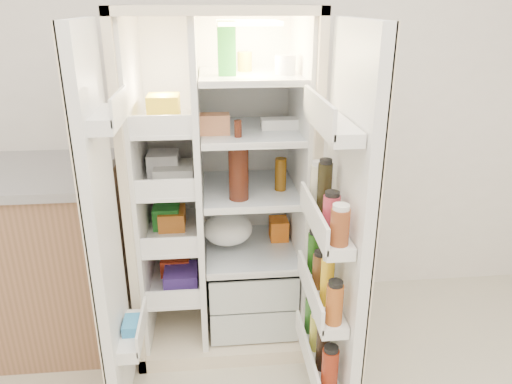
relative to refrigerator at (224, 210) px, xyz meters
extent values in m
cube|color=white|center=(0.13, 0.35, 0.61)|extent=(4.00, 0.02, 2.70)
cube|color=beige|center=(-0.02, 0.28, 0.16)|extent=(0.92, 0.04, 1.80)
cube|color=beige|center=(-0.46, -0.05, 0.16)|extent=(0.04, 0.70, 1.80)
cube|color=beige|center=(0.42, -0.05, 0.16)|extent=(0.04, 0.70, 1.80)
cube|color=beige|center=(-0.02, -0.05, 1.04)|extent=(0.92, 0.70, 0.04)
cube|color=beige|center=(-0.02, -0.05, -0.70)|extent=(0.92, 0.70, 0.08)
cube|color=white|center=(-0.02, 0.25, 0.18)|extent=(0.84, 0.02, 1.68)
cube|color=white|center=(-0.43, -0.05, 0.18)|extent=(0.02, 0.62, 1.68)
cube|color=white|center=(0.39, -0.05, 0.18)|extent=(0.02, 0.62, 1.68)
cube|color=white|center=(-0.13, -0.05, 0.18)|extent=(0.03, 0.62, 1.68)
cube|color=silver|center=(0.14, -0.07, -0.56)|extent=(0.47, 0.52, 0.19)
cube|color=silver|center=(0.14, -0.07, -0.36)|extent=(0.47, 0.52, 0.19)
cube|color=#FFD18C|center=(0.14, 0.00, 0.98)|extent=(0.30, 0.30, 0.02)
cube|color=white|center=(-0.28, -0.05, -0.39)|extent=(0.28, 0.58, 0.02)
cube|color=white|center=(-0.28, -0.05, -0.09)|extent=(0.28, 0.58, 0.02)
cube|color=white|center=(-0.28, -0.05, 0.21)|extent=(0.28, 0.58, 0.02)
cube|color=white|center=(-0.28, -0.05, 0.51)|extent=(0.28, 0.58, 0.02)
cube|color=white|center=(0.14, -0.05, -0.22)|extent=(0.49, 0.58, 0.01)
cube|color=white|center=(0.14, -0.05, 0.14)|extent=(0.49, 0.58, 0.01)
cube|color=white|center=(0.14, -0.05, 0.46)|extent=(0.49, 0.58, 0.02)
cube|color=white|center=(0.14, -0.05, 0.74)|extent=(0.49, 0.58, 0.02)
cube|color=red|center=(-0.28, -0.05, -0.33)|extent=(0.16, 0.20, 0.10)
cube|color=#278F2F|center=(-0.28, -0.05, -0.02)|extent=(0.14, 0.18, 0.12)
cube|color=silver|center=(-0.28, -0.05, 0.25)|extent=(0.20, 0.22, 0.07)
cube|color=yellow|center=(-0.28, -0.05, 0.59)|extent=(0.15, 0.16, 0.14)
cube|color=#513399|center=(-0.28, -0.05, -0.34)|extent=(0.18, 0.20, 0.09)
cube|color=orange|center=(-0.28, -0.05, -0.03)|extent=(0.14, 0.18, 0.10)
cube|color=silver|center=(-0.28, -0.05, 0.28)|extent=(0.16, 0.16, 0.12)
sphere|color=orange|center=(0.01, -0.15, -0.62)|extent=(0.07, 0.07, 0.07)
sphere|color=orange|center=(0.10, -0.11, -0.62)|extent=(0.07, 0.07, 0.07)
sphere|color=orange|center=(0.20, -0.15, -0.62)|extent=(0.07, 0.07, 0.07)
sphere|color=orange|center=(0.06, -0.01, -0.62)|extent=(0.07, 0.07, 0.07)
sphere|color=orange|center=(0.16, -0.03, -0.62)|extent=(0.07, 0.07, 0.07)
sphere|color=orange|center=(0.26, -0.07, -0.62)|extent=(0.07, 0.07, 0.07)
sphere|color=orange|center=(-0.02, -0.07, -0.62)|extent=(0.07, 0.07, 0.07)
ellipsoid|color=#346C24|center=(0.14, -0.05, -0.34)|extent=(0.26, 0.24, 0.11)
cylinder|color=#441A0E|center=(0.07, -0.20, 0.30)|extent=(0.10, 0.10, 0.31)
cylinder|color=brown|center=(0.30, -0.10, 0.23)|extent=(0.06, 0.06, 0.17)
cube|color=#217B24|center=(0.03, -0.11, 0.87)|extent=(0.08, 0.08, 0.25)
cylinder|color=silver|center=(0.31, -0.11, 0.79)|extent=(0.10, 0.10, 0.09)
cylinder|color=olive|center=(0.12, 0.04, 0.79)|extent=(0.07, 0.07, 0.09)
cube|color=white|center=(0.30, -0.05, 0.49)|extent=(0.21, 0.09, 0.05)
cube|color=#C0774D|center=(-0.05, -0.13, 0.51)|extent=(0.16, 0.09, 0.10)
ellipsoid|color=white|center=(0.02, -0.05, -0.13)|extent=(0.27, 0.25, 0.17)
cube|color=orange|center=(0.31, 0.05, -0.15)|extent=(0.10, 0.12, 0.12)
cube|color=white|center=(-0.52, -0.60, 0.16)|extent=(0.05, 0.40, 1.72)
cube|color=beige|center=(-0.54, -0.60, 0.16)|extent=(0.01, 0.40, 1.72)
cube|color=white|center=(-0.45, -0.60, -0.34)|extent=(0.09, 0.32, 0.06)
cube|color=white|center=(-0.45, -0.60, 0.66)|extent=(0.09, 0.32, 0.06)
cube|color=#338CCC|center=(-0.45, -0.60, -0.31)|extent=(0.07, 0.12, 0.10)
cube|color=white|center=(0.48, -0.69, 0.16)|extent=(0.05, 0.58, 1.72)
cube|color=beige|center=(0.51, -0.69, 0.16)|extent=(0.01, 0.58, 1.72)
cube|color=white|center=(0.40, -0.69, -0.48)|extent=(0.11, 0.50, 0.05)
cube|color=white|center=(0.40, -0.69, -0.14)|extent=(0.11, 0.50, 0.05)
cube|color=white|center=(0.40, -0.69, 0.21)|extent=(0.11, 0.50, 0.05)
cube|color=white|center=(0.40, -0.69, 0.64)|extent=(0.11, 0.50, 0.05)
cylinder|color=maroon|center=(0.40, -0.89, -0.36)|extent=(0.07, 0.07, 0.20)
cylinder|color=black|center=(0.40, -0.76, -0.35)|extent=(0.06, 0.06, 0.22)
cylinder|color=#D0CE45|center=(0.40, -0.63, -0.37)|extent=(0.06, 0.06, 0.18)
cylinder|color=#2C6923|center=(0.40, -0.50, -0.36)|extent=(0.06, 0.06, 0.19)
cylinder|color=#A34F1B|center=(0.40, -0.89, -0.03)|extent=(0.07, 0.07, 0.17)
cylinder|color=yellow|center=(0.40, -0.76, -0.01)|extent=(0.06, 0.06, 0.21)
cylinder|color=brown|center=(0.40, -0.63, -0.04)|extent=(0.07, 0.07, 0.16)
cylinder|color=#1F5613|center=(0.40, -0.50, -0.02)|extent=(0.06, 0.06, 0.20)
cylinder|color=brown|center=(0.40, -0.89, 0.30)|extent=(0.07, 0.07, 0.14)
cylinder|color=#B02D3E|center=(0.40, -0.76, 0.30)|extent=(0.07, 0.07, 0.14)
cylinder|color=black|center=(0.40, -0.63, 0.35)|extent=(0.06, 0.06, 0.23)
cylinder|color=beige|center=(0.40, -0.50, 0.32)|extent=(0.06, 0.06, 0.18)
camera|label=1|loc=(-0.06, -2.46, 1.07)|focal=34.00mm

